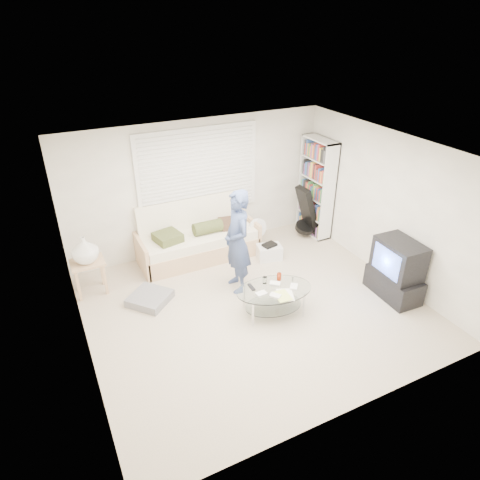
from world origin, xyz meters
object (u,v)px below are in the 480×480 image
futon_sofa (198,240)px  tv_unit (396,270)px  coffee_table (274,293)px  bookshelf (316,188)px

futon_sofa → tv_unit: bearing=-47.1°
coffee_table → tv_unit: bearing=-13.3°
bookshelf → tv_unit: bookshelf is taller
coffee_table → bookshelf: bearing=43.2°
coffee_table → futon_sofa: bearing=101.2°
bookshelf → futon_sofa: bearing=176.9°
futon_sofa → coffee_table: (0.42, -2.12, -0.00)m
tv_unit → bookshelf: bearing=87.1°
futon_sofa → bookshelf: (2.53, -0.14, 0.64)m
futon_sofa → bookshelf: bearing=-3.1°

